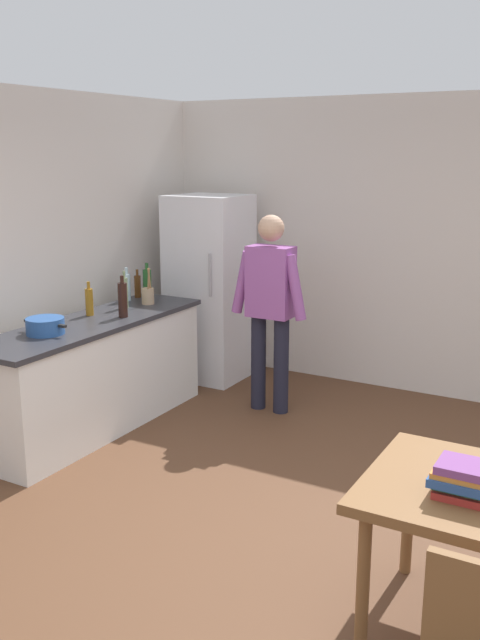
% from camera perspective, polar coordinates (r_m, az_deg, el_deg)
% --- Properties ---
extents(ground_plane, '(14.00, 14.00, 0.00)m').
position_cam_1_polar(ground_plane, '(4.34, 2.39, -17.13)').
color(ground_plane, brown).
extents(wall_back, '(6.40, 0.12, 2.70)m').
position_cam_1_polar(wall_back, '(6.60, 14.54, 5.66)').
color(wall_back, silver).
rests_on(wall_back, ground_plane).
extents(kitchen_counter, '(0.64, 2.20, 0.90)m').
position_cam_1_polar(kitchen_counter, '(5.81, -11.70, -4.36)').
color(kitchen_counter, white).
rests_on(kitchen_counter, ground_plane).
extents(refrigerator, '(0.70, 0.67, 1.80)m').
position_cam_1_polar(refrigerator, '(6.88, -2.50, 2.60)').
color(refrigerator, white).
rests_on(refrigerator, ground_plane).
extents(person, '(0.70, 0.22, 1.70)m').
position_cam_1_polar(person, '(5.94, 2.46, 1.58)').
color(person, '#1E1E2D').
rests_on(person, ground_plane).
extents(cooking_pot, '(0.40, 0.28, 0.12)m').
position_cam_1_polar(cooking_pot, '(5.35, -15.52, -0.46)').
color(cooking_pot, '#285193').
rests_on(cooking_pot, kitchen_counter).
extents(utensil_jar, '(0.11, 0.11, 0.32)m').
position_cam_1_polar(utensil_jar, '(6.21, -7.48, 2.01)').
color(utensil_jar, tan).
rests_on(utensil_jar, kitchen_counter).
extents(bottle_beer_brown, '(0.06, 0.06, 0.26)m').
position_cam_1_polar(bottle_beer_brown, '(6.50, -8.31, 2.75)').
color(bottle_beer_brown, '#5B3314').
rests_on(bottle_beer_brown, kitchen_counter).
extents(bottle_vinegar_tall, '(0.06, 0.06, 0.32)m').
position_cam_1_polar(bottle_vinegar_tall, '(6.07, -9.34, 2.23)').
color(bottle_vinegar_tall, gray).
rests_on(bottle_vinegar_tall, kitchen_counter).
extents(bottle_wine_dark, '(0.08, 0.08, 0.34)m').
position_cam_1_polar(bottle_wine_dark, '(5.74, -9.50, 1.66)').
color(bottle_wine_dark, black).
rests_on(bottle_wine_dark, kitchen_counter).
extents(bottle_wine_green, '(0.08, 0.08, 0.34)m').
position_cam_1_polar(bottle_wine_green, '(6.34, -7.53, 2.88)').
color(bottle_wine_green, '#1E5123').
rests_on(bottle_wine_green, kitchen_counter).
extents(bottle_water_clear, '(0.07, 0.07, 0.30)m').
position_cam_1_polar(bottle_water_clear, '(6.36, -9.17, 2.67)').
color(bottle_water_clear, silver).
rests_on(bottle_water_clear, kitchen_counter).
extents(bottle_oil_amber, '(0.06, 0.06, 0.28)m').
position_cam_1_polar(bottle_oil_amber, '(5.85, -12.13, 1.48)').
color(bottle_oil_amber, '#996619').
rests_on(bottle_oil_amber, kitchen_counter).
extents(book_stack, '(0.27, 0.21, 0.16)m').
position_cam_1_polar(book_stack, '(3.26, 17.71, -12.31)').
color(book_stack, '#B22D28').
rests_on(book_stack, dining_table).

